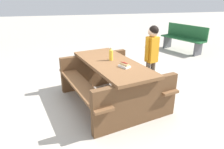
# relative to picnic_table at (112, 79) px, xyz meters

# --- Properties ---
(ground_plane) EXTENTS (30.00, 30.00, 0.00)m
(ground_plane) POSITION_rel_picnic_table_xyz_m (0.00, 0.00, -0.44)
(ground_plane) COLOR #ADA599
(ground_plane) RESTS_ON ground
(picnic_table) EXTENTS (2.10, 1.82, 0.75)m
(picnic_table) POSITION_rel_picnic_table_xyz_m (0.00, 0.00, 0.00)
(picnic_table) COLOR brown
(picnic_table) RESTS_ON ground
(soda_bottle) EXTENTS (0.07, 0.07, 0.24)m
(soda_bottle) POSITION_rel_picnic_table_xyz_m (-0.11, 0.01, 0.41)
(soda_bottle) COLOR yellow
(soda_bottle) RESTS_ON picnic_table
(hotdog_tray) EXTENTS (0.21, 0.19, 0.08)m
(hotdog_tray) POSITION_rel_picnic_table_xyz_m (0.29, 0.14, 0.34)
(hotdog_tray) COLOR white
(hotdog_tray) RESTS_ON picnic_table
(child_in_coat) EXTENTS (0.23, 0.30, 1.28)m
(child_in_coat) POSITION_rel_picnic_table_xyz_m (-0.37, 0.86, 0.38)
(child_in_coat) COLOR brown
(child_in_coat) RESTS_ON ground
(park_bench_near) EXTENTS (1.54, 0.96, 0.85)m
(park_bench_near) POSITION_rel_picnic_table_xyz_m (-2.87, 3.04, 0.00)
(park_bench_near) COLOR #1E592D
(park_bench_near) RESTS_ON ground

